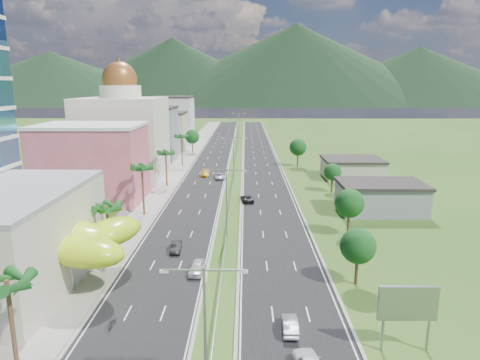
{
  "coord_description": "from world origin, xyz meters",
  "views": [
    {
      "loc": [
        2.81,
        -52.06,
        23.16
      ],
      "look_at": [
        1.92,
        20.27,
        7.0
      ],
      "focal_mm": 32.0,
      "sensor_mm": 36.0,
      "label": 1
    }
  ],
  "objects": [
    {
      "name": "streetlight_median_d",
      "position": [
        0.0,
        95.0,
        6.75
      ],
      "size": [
        6.04,
        0.25,
        11.0
      ],
      "color": "gray",
      "rests_on": "ground"
    },
    {
      "name": "car_dark_far_right",
      "position": [
        3.2,
        31.48,
        0.7
      ],
      "size": [
        2.92,
        5.03,
        1.32
      ],
      "primitive_type": "imported",
      "rotation": [
        0.0,
        0.0,
        3.3
      ],
      "color": "black",
      "rests_on": "road_right"
    },
    {
      "name": "streetlight_median_b",
      "position": [
        0.0,
        10.0,
        6.75
      ],
      "size": [
        6.04,
        0.25,
        11.0
      ],
      "color": "gray",
      "rests_on": "ground"
    },
    {
      "name": "leafy_tree_ra",
      "position": [
        16.0,
        -5.0,
        4.78
      ],
      "size": [
        4.2,
        4.2,
        6.9
      ],
      "color": "#47301C",
      "rests_on": "ground"
    },
    {
      "name": "motorcycle",
      "position": [
        -10.09,
        -14.58,
        0.69
      ],
      "size": [
        0.7,
        2.06,
        1.3
      ],
      "primitive_type": "imported",
      "rotation": [
        0.0,
        0.0,
        -0.04
      ],
      "color": "black",
      "rests_on": "road_left"
    },
    {
      "name": "midrise_beige",
      "position": [
        -27.0,
        102.0,
        6.5
      ],
      "size": [
        16.0,
        15.0,
        13.0
      ],
      "primitive_type": "cube",
      "color": "#BDB19C",
      "rests_on": "ground"
    },
    {
      "name": "leafy_tree_rb",
      "position": [
        19.0,
        12.0,
        5.18
      ],
      "size": [
        4.55,
        4.55,
        7.47
      ],
      "color": "#47301C",
      "rests_on": "ground"
    },
    {
      "name": "leafy_tree_rd",
      "position": [
        18.0,
        70.0,
        5.58
      ],
      "size": [
        4.9,
        4.9,
        8.05
      ],
      "color": "#47301C",
      "rests_on": "ground"
    },
    {
      "name": "pink_shophouse",
      "position": [
        -28.0,
        32.0,
        7.5
      ],
      "size": [
        20.0,
        15.0,
        15.0
      ],
      "primitive_type": "cube",
      "color": "#C7515F",
      "rests_on": "ground"
    },
    {
      "name": "ground",
      "position": [
        0.0,
        0.0,
        0.0
      ],
      "size": [
        500.0,
        500.0,
        0.0
      ],
      "primitive_type": "plane",
      "color": "#2D5119",
      "rests_on": "ground"
    },
    {
      "name": "streetlight_median_e",
      "position": [
        0.0,
        140.0,
        6.75
      ],
      "size": [
        6.04,
        0.25,
        11.0
      ],
      "color": "gray",
      "rests_on": "ground"
    },
    {
      "name": "car_silver_right",
      "position": [
        7.14,
        -15.11,
        0.71
      ],
      "size": [
        1.55,
        4.14,
        1.35
      ],
      "primitive_type": "imported",
      "rotation": [
        0.0,
        0.0,
        3.11
      ],
      "color": "#A4A7AB",
      "rests_on": "road_right"
    },
    {
      "name": "car_white_near_left",
      "position": [
        -3.2,
        -2.32,
        0.77
      ],
      "size": [
        2.03,
        4.4,
        1.46
      ],
      "primitive_type": "imported",
      "rotation": [
        0.0,
        0.0,
        -0.07
      ],
      "color": "silver",
      "rests_on": "road_left"
    },
    {
      "name": "palm_tree_c",
      "position": [
        -15.5,
        22.0,
        8.5
      ],
      "size": [
        3.6,
        3.6,
        9.6
      ],
      "color": "#47301C",
      "rests_on": "ground"
    },
    {
      "name": "shed_far",
      "position": [
        30.0,
        55.0,
        2.2
      ],
      "size": [
        14.0,
        12.0,
        4.4
      ],
      "primitive_type": "cube",
      "color": "#BDB19C",
      "rests_on": "ground"
    },
    {
      "name": "palm_tree_a",
      "position": [
        -15.5,
        -22.0,
        8.02
      ],
      "size": [
        3.6,
        3.6,
        9.1
      ],
      "color": "#47301C",
      "rests_on": "ground"
    },
    {
      "name": "streetlight_median_a",
      "position": [
        0.0,
        -25.0,
        6.75
      ],
      "size": [
        6.04,
        0.25,
        11.0
      ],
      "color": "gray",
      "rests_on": "ground"
    },
    {
      "name": "car_silver_mid_left",
      "position": [
        -3.61,
        52.7,
        0.75
      ],
      "size": [
        2.82,
        5.33,
        1.43
      ],
      "primitive_type": "imported",
      "rotation": [
        0.0,
        0.0,
        0.09
      ],
      "color": "#A4A6AC",
      "rests_on": "road_left"
    },
    {
      "name": "sidewalk_left",
      "position": [
        -17.0,
        90.0,
        0.06
      ],
      "size": [
        7.0,
        260.0,
        0.12
      ],
      "primitive_type": "cube",
      "color": "gray",
      "rests_on": "ground"
    },
    {
      "name": "streetlight_median_c",
      "position": [
        0.0,
        50.0,
        6.75
      ],
      "size": [
        6.04,
        0.25,
        11.0
      ],
      "color": "gray",
      "rests_on": "ground"
    },
    {
      "name": "road_left",
      "position": [
        -7.5,
        90.0,
        0.02
      ],
      "size": [
        11.0,
        260.0,
        0.04
      ],
      "primitive_type": "cube",
      "color": "black",
      "rests_on": "ground"
    },
    {
      "name": "car_yellow_far_left",
      "position": [
        -7.62,
        56.12,
        0.78
      ],
      "size": [
        2.29,
        5.17,
        1.47
      ],
      "primitive_type": "imported",
      "rotation": [
        0.0,
        0.0,
        0.04
      ],
      "color": "gold",
      "rests_on": "road_left"
    },
    {
      "name": "car_dark_left",
      "position": [
        -6.96,
        4.87,
        0.7
      ],
      "size": [
        1.69,
        4.1,
        1.32
      ],
      "primitive_type": "imported",
      "rotation": [
        0.0,
        0.0,
        0.07
      ],
      "color": "black",
      "rests_on": "road_left"
    },
    {
      "name": "mountain_ridge",
      "position": [
        60.0,
        450.0,
        0.0
      ],
      "size": [
        860.0,
        140.0,
        90.0
      ],
      "primitive_type": null,
      "color": "black",
      "rests_on": "ground"
    },
    {
      "name": "midrise_white",
      "position": [
        -27.0,
        125.0,
        9.0
      ],
      "size": [
        16.0,
        15.0,
        18.0
      ],
      "primitive_type": "cube",
      "color": "silver",
      "rests_on": "ground"
    },
    {
      "name": "palm_tree_d",
      "position": [
        -15.5,
        45.0,
        7.54
      ],
      "size": [
        3.6,
        3.6,
        8.6
      ],
      "color": "#47301C",
      "rests_on": "ground"
    },
    {
      "name": "shed_near",
      "position": [
        28.0,
        25.0,
        2.5
      ],
      "size": [
        15.0,
        10.0,
        5.0
      ],
      "primitive_type": "cube",
      "color": "gray",
      "rests_on": "ground"
    },
    {
      "name": "billboard",
      "position": [
        17.0,
        -18.0,
        4.42
      ],
      "size": [
        5.2,
        0.35,
        6.2
      ],
      "color": "gray",
      "rests_on": "ground"
    },
    {
      "name": "median_guardrail",
      "position": [
        0.0,
        71.99,
        0.62
      ],
      "size": [
        0.1,
        216.06,
        0.76
      ],
      "color": "gray",
      "rests_on": "ground"
    },
    {
      "name": "lime_canopy",
      "position": [
        -20.0,
        -4.0,
        4.99
      ],
      "size": [
        18.0,
        15.0,
        7.4
      ],
      "color": "#B6DA15",
      "rests_on": "ground"
    },
    {
      "name": "midrise_grey",
      "position": [
        -27.0,
        80.0,
        8.0
      ],
      "size": [
        16.0,
        15.0,
        16.0
      ],
      "primitive_type": "cube",
      "color": "gray",
      "rests_on": "ground"
    },
    {
      "name": "domed_building",
      "position": [
        -28.0,
        55.0,
        11.35
      ],
      "size": [
        20.0,
        20.0,
        28.7
      ],
      "color": "beige",
      "rests_on": "ground"
    },
    {
      "name": "palm_tree_b",
      "position": [
        -15.5,
        2.0,
        7.06
      ],
      "size": [
        3.6,
        3.6,
        8.1
      ],
      "color": "#47301C",
      "rests_on": "ground"
    },
    {
      "name": "palm_tree_e",
      "position": [
        -15.5,
        70.0,
        8.31
      ],
      "size": [
        3.6,
        3.6,
        9.4
      ],
      "color": "#47301C",
      "rests_on": "ground"
    },
    {
      "name": "leafy_tree_rc",
      "position": [
        22.0,
        40.0,
        4.37
      ],
      "size": [
        3.85,
        3.85,
        6.33
      ],
      "color": "#47301C",
      "rests_on": "ground"
    },
    {
      "name": "leafy_tree_lfar",
      "position": [
        -15.5,
        95.0,
        5.58
      ],
      "size": [
        4.9,
        4.9,
        8.05
      ],
      "color": "#47301C",
      "rests_on": "ground"
    },
    {
      "name": "road_right",
      "position": [
        7.5,
        90.0,
        0.02
      ],
      "size": [
        11.0,
        260.0,
        0.04
      ],
      "primitive_type": "cube",
      "color": "black",
      "rests_on": "ground"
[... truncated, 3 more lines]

